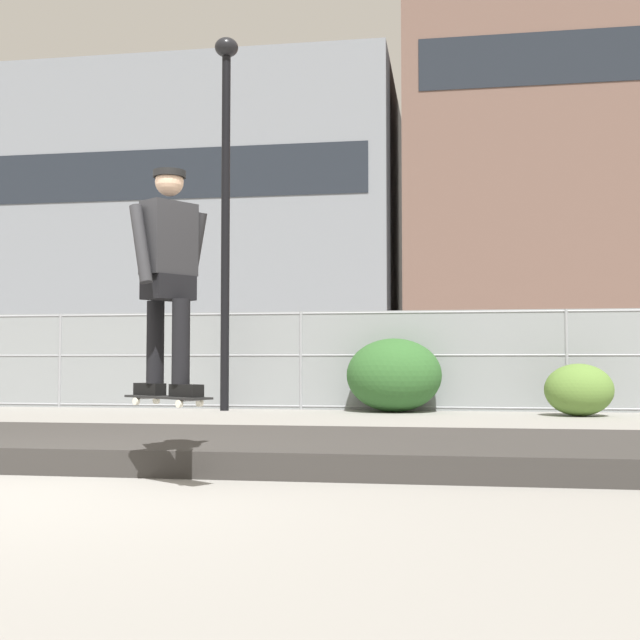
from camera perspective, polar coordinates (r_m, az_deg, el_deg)
ground_plane at (r=6.01m, az=-18.74°, el=-11.53°), size 120.00×120.00×0.00m
gravel_berm at (r=7.94m, az=-11.46°, el=-8.68°), size 11.52×2.59×0.22m
skateboard at (r=6.05m, az=-10.66°, el=-5.38°), size 0.78×0.61×0.07m
skater at (r=6.08m, az=-10.57°, el=3.70°), size 0.65×0.61×1.68m
chain_fence at (r=15.36m, az=-1.35°, el=-2.82°), size 19.48×0.06×1.85m
street_lamp at (r=15.48m, az=-6.63°, el=9.89°), size 0.44×0.44×6.99m
parked_car_near at (r=19.41m, az=-15.07°, el=-3.01°), size 4.55×2.27×1.66m
parked_car_mid at (r=17.83m, az=4.36°, el=-3.12°), size 4.50×2.15×1.66m
library_building at (r=48.27m, az=-7.37°, el=5.80°), size 21.26×15.59×16.32m
office_block at (r=45.25m, az=19.42°, el=11.47°), size 20.45×10.25×23.99m
shrub_left at (r=14.64m, az=5.21°, el=-3.87°), size 1.71×1.40×1.32m
shrub_center at (r=14.17m, az=17.70°, el=-4.69°), size 1.13×0.92×0.87m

